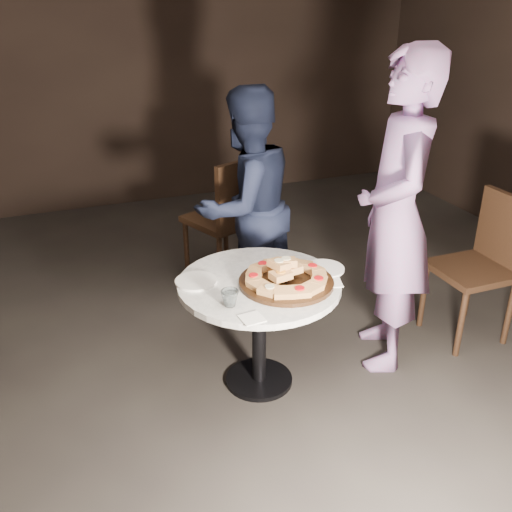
{
  "coord_description": "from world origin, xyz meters",
  "views": [
    {
      "loc": [
        -1.1,
        -2.5,
        2.12
      ],
      "look_at": [
        -0.08,
        0.11,
        0.8
      ],
      "focal_mm": 40.0,
      "sensor_mm": 36.0,
      "label": 1
    }
  ],
  "objects_px": {
    "chair_right": "(486,258)",
    "diner_navy": "(246,207)",
    "water_glass": "(230,298)",
    "diner_teal": "(396,216)",
    "serving_board": "(286,282)",
    "chair_far": "(231,213)",
    "focaccia_pile": "(285,274)",
    "table": "(259,301)"
  },
  "relations": [
    {
      "from": "diner_navy",
      "to": "diner_teal",
      "type": "bearing_deg",
      "value": 107.42
    },
    {
      "from": "chair_far",
      "to": "diner_navy",
      "type": "xyz_separation_m",
      "value": [
        -0.04,
        -0.43,
        0.21
      ]
    },
    {
      "from": "diner_navy",
      "to": "diner_teal",
      "type": "relative_size",
      "value": 0.84
    },
    {
      "from": "focaccia_pile",
      "to": "chair_far",
      "type": "distance_m",
      "value": 1.34
    },
    {
      "from": "serving_board",
      "to": "water_glass",
      "type": "xyz_separation_m",
      "value": [
        -0.36,
        -0.11,
        0.03
      ]
    },
    {
      "from": "chair_far",
      "to": "chair_right",
      "type": "bearing_deg",
      "value": 113.78
    },
    {
      "from": "focaccia_pile",
      "to": "diner_navy",
      "type": "height_order",
      "value": "diner_navy"
    },
    {
      "from": "serving_board",
      "to": "chair_far",
      "type": "relative_size",
      "value": 0.5
    },
    {
      "from": "diner_teal",
      "to": "serving_board",
      "type": "bearing_deg",
      "value": -61.63
    },
    {
      "from": "focaccia_pile",
      "to": "water_glass",
      "type": "xyz_separation_m",
      "value": [
        -0.36,
        -0.12,
        -0.01
      ]
    },
    {
      "from": "focaccia_pile",
      "to": "chair_right",
      "type": "height_order",
      "value": "chair_right"
    },
    {
      "from": "serving_board",
      "to": "water_glass",
      "type": "relative_size",
      "value": 5.61
    },
    {
      "from": "serving_board",
      "to": "diner_teal",
      "type": "relative_size",
      "value": 0.27
    },
    {
      "from": "table",
      "to": "serving_board",
      "type": "relative_size",
      "value": 1.75
    },
    {
      "from": "diner_navy",
      "to": "water_glass",
      "type": "bearing_deg",
      "value": 46.5
    },
    {
      "from": "focaccia_pile",
      "to": "diner_navy",
      "type": "xyz_separation_m",
      "value": [
        0.1,
        0.89,
        0.07
      ]
    },
    {
      "from": "chair_right",
      "to": "diner_navy",
      "type": "xyz_separation_m",
      "value": [
        -1.34,
        0.83,
        0.24
      ]
    },
    {
      "from": "serving_board",
      "to": "chair_right",
      "type": "distance_m",
      "value": 1.45
    },
    {
      "from": "table",
      "to": "diner_navy",
      "type": "distance_m",
      "value": 0.88
    },
    {
      "from": "serving_board",
      "to": "chair_right",
      "type": "bearing_deg",
      "value": 2.83
    },
    {
      "from": "focaccia_pile",
      "to": "water_glass",
      "type": "bearing_deg",
      "value": -161.99
    },
    {
      "from": "diner_navy",
      "to": "serving_board",
      "type": "bearing_deg",
      "value": 64.64
    },
    {
      "from": "serving_board",
      "to": "table",
      "type": "bearing_deg",
      "value": 145.85
    },
    {
      "from": "water_glass",
      "to": "diner_navy",
      "type": "relative_size",
      "value": 0.06
    },
    {
      "from": "water_glass",
      "to": "chair_far",
      "type": "height_order",
      "value": "chair_far"
    },
    {
      "from": "chair_right",
      "to": "diner_teal",
      "type": "xyz_separation_m",
      "value": [
        -0.73,
        0.0,
        0.39
      ]
    },
    {
      "from": "table",
      "to": "water_glass",
      "type": "bearing_deg",
      "value": -140.59
    },
    {
      "from": "chair_far",
      "to": "table",
      "type": "bearing_deg",
      "value": 55.98
    },
    {
      "from": "table",
      "to": "diner_teal",
      "type": "distance_m",
      "value": 0.92
    },
    {
      "from": "serving_board",
      "to": "chair_right",
      "type": "relative_size",
      "value": 0.54
    },
    {
      "from": "diner_teal",
      "to": "chair_right",
      "type": "bearing_deg",
      "value": 112.66
    },
    {
      "from": "water_glass",
      "to": "diner_teal",
      "type": "height_order",
      "value": "diner_teal"
    },
    {
      "from": "water_glass",
      "to": "chair_far",
      "type": "relative_size",
      "value": 0.09
    },
    {
      "from": "table",
      "to": "chair_far",
      "type": "height_order",
      "value": "chair_far"
    },
    {
      "from": "chair_right",
      "to": "diner_navy",
      "type": "distance_m",
      "value": 1.59
    },
    {
      "from": "serving_board",
      "to": "chair_far",
      "type": "bearing_deg",
      "value": 84.02
    },
    {
      "from": "table",
      "to": "focaccia_pile",
      "type": "xyz_separation_m",
      "value": [
        0.12,
        -0.08,
        0.18
      ]
    },
    {
      "from": "focaccia_pile",
      "to": "chair_far",
      "type": "height_order",
      "value": "chair_far"
    },
    {
      "from": "water_glass",
      "to": "chair_right",
      "type": "bearing_deg",
      "value": 5.75
    },
    {
      "from": "water_glass",
      "to": "chair_far",
      "type": "distance_m",
      "value": 1.53
    },
    {
      "from": "water_glass",
      "to": "chair_right",
      "type": "xyz_separation_m",
      "value": [
        1.8,
        0.18,
        -0.16
      ]
    },
    {
      "from": "table",
      "to": "diner_teal",
      "type": "height_order",
      "value": "diner_teal"
    }
  ]
}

